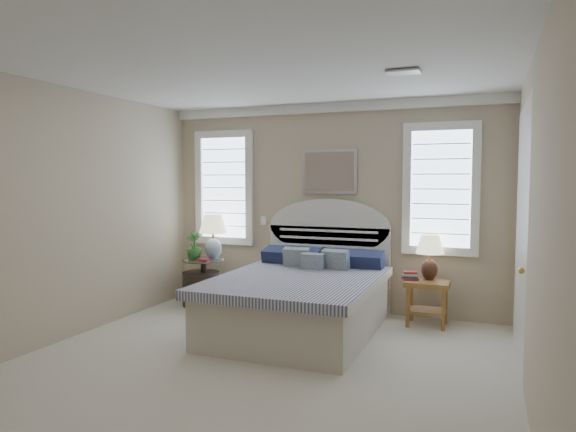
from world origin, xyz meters
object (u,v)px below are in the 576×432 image
at_px(side_table_left, 204,277).
at_px(lamp_right, 430,252).
at_px(bed, 303,296).
at_px(floor_pot, 201,289).
at_px(lamp_left, 213,231).
at_px(nightstand_right, 427,293).

height_order(side_table_left, lamp_right, lamp_right).
relative_size(side_table_left, lamp_right, 1.17).
bearing_deg(bed, side_table_left, 160.26).
height_order(floor_pot, lamp_left, lamp_left).
xyz_separation_m(floor_pot, lamp_right, (2.99, 0.22, 0.63)).
bearing_deg(bed, lamp_left, 155.78).
bearing_deg(lamp_left, floor_pot, -133.92).
bearing_deg(side_table_left, nightstand_right, 1.94).
distance_m(nightstand_right, lamp_left, 2.93).
xyz_separation_m(side_table_left, lamp_left, (0.09, 0.11, 0.62)).
distance_m(bed, nightstand_right, 1.47).
relative_size(nightstand_right, floor_pot, 1.05).
relative_size(lamp_left, lamp_right, 1.14).
bearing_deg(lamp_left, nightstand_right, -0.18).
bearing_deg(side_table_left, bed, -19.74).
height_order(bed, floor_pot, bed).
xyz_separation_m(bed, floor_pot, (-1.68, 0.58, -0.16)).
bearing_deg(lamp_left, side_table_left, -129.82).
relative_size(bed, floor_pot, 4.52).
xyz_separation_m(side_table_left, floor_pot, (-0.03, -0.02, -0.16)).
relative_size(nightstand_right, lamp_left, 0.86).
xyz_separation_m(bed, lamp_right, (1.31, 0.79, 0.47)).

